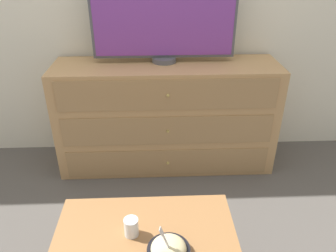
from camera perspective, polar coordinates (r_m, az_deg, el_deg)
ground_plane at (r=3.02m, az=-2.98°, el=-3.27°), size 12.00×12.00×0.00m
dresser at (r=2.59m, az=-0.24°, el=1.68°), size 1.67×0.48×0.85m
tv at (r=2.40m, az=-0.74°, el=19.78°), size 1.03×0.18×0.74m
takeout_bowl at (r=1.52m, az=0.11°, el=-20.77°), size 0.19×0.19×0.18m
drink_cup at (r=1.60m, az=-6.40°, el=-17.22°), size 0.07×0.07×0.09m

